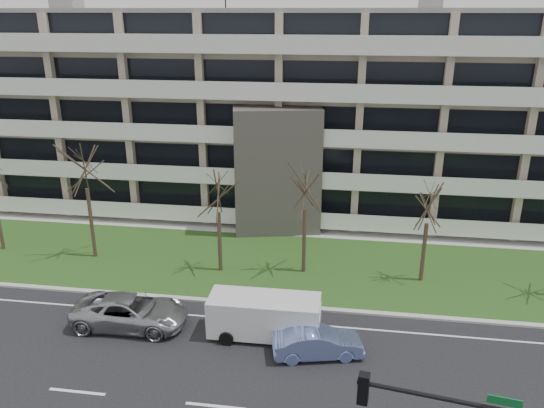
# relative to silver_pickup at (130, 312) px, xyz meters

# --- Properties ---
(ground) EXTENTS (160.00, 160.00, 0.00)m
(ground) POSITION_rel_silver_pickup_xyz_m (5.68, -5.14, -0.80)
(ground) COLOR black
(ground) RESTS_ON ground
(grass_verge) EXTENTS (90.00, 10.00, 0.06)m
(grass_verge) POSITION_rel_silver_pickup_xyz_m (5.68, 7.86, -0.77)
(grass_verge) COLOR #274B19
(grass_verge) RESTS_ON ground
(curb) EXTENTS (90.00, 0.35, 0.12)m
(curb) POSITION_rel_silver_pickup_xyz_m (5.68, 2.86, -0.74)
(curb) COLOR #B2B2AD
(curb) RESTS_ON ground
(sidewalk) EXTENTS (90.00, 2.00, 0.08)m
(sidewalk) POSITION_rel_silver_pickup_xyz_m (5.68, 13.36, -0.76)
(sidewalk) COLOR #B2B2AD
(sidewalk) RESTS_ON ground
(lane_edge_line) EXTENTS (90.00, 0.12, 0.01)m
(lane_edge_line) POSITION_rel_silver_pickup_xyz_m (5.68, 1.36, -0.80)
(lane_edge_line) COLOR white
(lane_edge_line) RESTS_ON ground
(apartment_building) EXTENTS (60.50, 15.10, 18.75)m
(apartment_building) POSITION_rel_silver_pickup_xyz_m (5.67, 20.18, 6.81)
(apartment_building) COLOR tan
(apartment_building) RESTS_ON ground
(silver_pickup) EXTENTS (5.84, 2.78, 1.61)m
(silver_pickup) POSITION_rel_silver_pickup_xyz_m (0.00, 0.00, 0.00)
(silver_pickup) COLOR #A1A3A8
(silver_pickup) RESTS_ON ground
(blue_sedan) EXTENTS (4.42, 2.38, 1.38)m
(blue_sedan) POSITION_rel_silver_pickup_xyz_m (9.57, -1.14, -0.11)
(blue_sedan) COLOR #788BD0
(blue_sedan) RESTS_ON ground
(white_van) EXTENTS (5.45, 2.29, 2.10)m
(white_van) POSITION_rel_silver_pickup_xyz_m (6.94, 0.10, 0.46)
(white_van) COLOR silver
(white_van) RESTS_ON ground
(tree_2) EXTENTS (4.21, 4.21, 8.41)m
(tree_2) POSITION_rel_silver_pickup_xyz_m (-5.47, 7.29, 5.74)
(tree_2) COLOR #382B21
(tree_2) RESTS_ON ground
(tree_3) EXTENTS (3.44, 3.44, 6.88)m
(tree_3) POSITION_rel_silver_pickup_xyz_m (3.09, 6.57, 4.54)
(tree_3) COLOR #382B21
(tree_3) RESTS_ON ground
(tree_4) EXTENTS (3.70, 3.70, 7.41)m
(tree_4) POSITION_rel_silver_pickup_xyz_m (8.17, 7.14, 4.95)
(tree_4) COLOR #382B21
(tree_4) RESTS_ON ground
(tree_5) EXTENTS (3.28, 3.28, 6.55)m
(tree_5) POSITION_rel_silver_pickup_xyz_m (15.19, 7.03, 4.28)
(tree_5) COLOR #382B21
(tree_5) RESTS_ON ground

